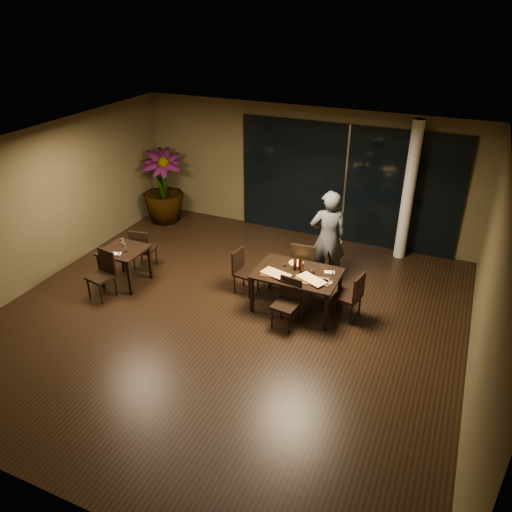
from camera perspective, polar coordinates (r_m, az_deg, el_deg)
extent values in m
plane|color=black|center=(9.02, -3.21, -7.08)|extent=(8.00, 8.00, 0.00)
cube|color=#4A4227|center=(11.73, 5.60, 9.59)|extent=(8.00, 0.10, 3.00)
cube|color=#4A4227|center=(5.61, -23.25, -15.79)|extent=(8.00, 0.10, 3.00)
cube|color=#4A4227|center=(10.59, -23.51, 5.30)|extent=(0.10, 8.00, 3.00)
cube|color=#4A4227|center=(7.53, 25.26, -4.20)|extent=(0.10, 8.00, 3.00)
cube|color=silver|center=(7.70, -3.81, 11.66)|extent=(8.00, 8.00, 0.04)
cube|color=black|center=(11.44, 10.21, 8.00)|extent=(5.00, 0.06, 2.70)
cylinder|color=silver|center=(10.89, 17.03, 7.01)|extent=(0.24, 0.24, 3.00)
cube|color=black|center=(8.92, 4.73, -2.00)|extent=(1.50, 1.00, 0.04)
cube|color=black|center=(8.98, -0.46, -4.48)|extent=(0.06, 0.06, 0.71)
cube|color=black|center=(8.60, 8.01, -6.43)|extent=(0.06, 0.06, 0.71)
cube|color=black|center=(9.67, 1.67, -1.92)|extent=(0.06, 0.06, 0.71)
cube|color=black|center=(9.32, 9.56, -3.60)|extent=(0.06, 0.06, 0.71)
cube|color=black|center=(10.03, -14.89, 0.66)|extent=(0.80, 0.80, 0.04)
cube|color=black|center=(10.18, -17.30, -1.68)|extent=(0.06, 0.06, 0.71)
cube|color=black|center=(9.78, -14.24, -2.50)|extent=(0.06, 0.06, 0.71)
cube|color=black|center=(10.63, -15.01, -0.03)|extent=(0.06, 0.06, 0.71)
cube|color=black|center=(10.25, -12.00, -0.75)|extent=(0.06, 0.06, 0.71)
cube|color=black|center=(9.70, 5.63, -1.09)|extent=(0.51, 0.51, 0.05)
cylinder|color=black|center=(9.94, 6.93, -1.99)|extent=(0.04, 0.04, 0.49)
cylinder|color=black|center=(10.02, 4.78, -1.62)|extent=(0.04, 0.04, 0.49)
cylinder|color=black|center=(9.61, 6.38, -3.08)|extent=(0.04, 0.04, 0.49)
cylinder|color=black|center=(9.69, 4.16, -2.69)|extent=(0.04, 0.04, 0.49)
cube|color=black|center=(9.38, 5.36, -0.25)|extent=(0.48, 0.07, 0.54)
cube|color=black|center=(8.59, 3.37, -5.69)|extent=(0.46, 0.46, 0.05)
cylinder|color=black|center=(8.66, 1.83, -7.05)|extent=(0.03, 0.03, 0.42)
cylinder|color=black|center=(8.53, 3.80, -7.71)|extent=(0.03, 0.03, 0.42)
cylinder|color=black|center=(8.90, 2.89, -5.99)|extent=(0.03, 0.03, 0.42)
cylinder|color=black|center=(8.77, 4.82, -6.61)|extent=(0.03, 0.03, 0.42)
cube|color=black|center=(8.61, 4.00, -3.82)|extent=(0.41, 0.09, 0.46)
cube|color=black|center=(9.54, -1.13, -1.99)|extent=(0.45, 0.45, 0.05)
cylinder|color=black|center=(9.45, -0.80, -3.75)|extent=(0.03, 0.03, 0.41)
cylinder|color=black|center=(9.69, 0.22, -2.87)|extent=(0.03, 0.03, 0.41)
cylinder|color=black|center=(9.60, -2.47, -3.22)|extent=(0.03, 0.03, 0.41)
cylinder|color=black|center=(9.84, -1.43, -2.37)|extent=(0.03, 0.03, 0.41)
cube|color=black|center=(9.52, -2.08, -0.52)|extent=(0.09, 0.40, 0.46)
cube|color=black|center=(8.95, 10.44, -4.58)|extent=(0.49, 0.49, 0.05)
cylinder|color=black|center=(9.25, 9.82, -4.91)|extent=(0.03, 0.03, 0.43)
cylinder|color=black|center=(8.99, 8.86, -5.90)|extent=(0.03, 0.03, 0.43)
cylinder|color=black|center=(9.14, 11.76, -5.55)|extent=(0.03, 0.03, 0.43)
cylinder|color=black|center=(8.88, 10.84, -6.57)|extent=(0.03, 0.03, 0.43)
cube|color=black|center=(8.76, 11.69, -3.63)|extent=(0.12, 0.42, 0.48)
cube|color=black|center=(10.63, -12.65, 0.77)|extent=(0.50, 0.50, 0.05)
cylinder|color=black|center=(10.80, -11.32, 0.06)|extent=(0.03, 0.03, 0.43)
cylinder|color=black|center=(10.94, -12.98, 0.25)|extent=(0.03, 0.03, 0.43)
cylinder|color=black|center=(10.52, -12.05, -0.80)|extent=(0.03, 0.03, 0.43)
cylinder|color=black|center=(10.67, -13.75, -0.59)|extent=(0.03, 0.03, 0.43)
cube|color=black|center=(10.37, -13.22, 1.48)|extent=(0.42, 0.12, 0.48)
cube|color=black|center=(9.81, -17.34, -2.30)|extent=(0.51, 0.51, 0.05)
cylinder|color=black|center=(9.95, -18.58, -3.50)|extent=(0.04, 0.04, 0.44)
cylinder|color=black|center=(9.70, -17.30, -4.15)|extent=(0.04, 0.04, 0.44)
cylinder|color=black|center=(10.13, -17.03, -2.67)|extent=(0.04, 0.04, 0.44)
cylinder|color=black|center=(9.88, -15.73, -3.29)|extent=(0.04, 0.04, 0.44)
cube|color=black|center=(9.79, -16.66, -0.60)|extent=(0.43, 0.12, 0.49)
imported|color=#323537|center=(9.69, 8.20, 1.98)|extent=(0.78, 0.66, 1.95)
imported|color=#21501A|center=(12.66, -10.62, 7.78)|extent=(1.36, 1.36, 1.81)
cube|color=#4C2A18|center=(8.80, 2.29, -2.16)|extent=(0.52, 0.27, 0.01)
cube|color=#4B2A18|center=(8.68, 6.39, -2.80)|extent=(0.63, 0.40, 0.01)
cylinder|color=#AA1D12|center=(9.20, 4.62, -0.83)|extent=(0.27, 0.27, 0.01)
cylinder|color=white|center=(9.08, 3.26, -0.96)|extent=(0.07, 0.07, 0.08)
cylinder|color=white|center=(8.90, 6.45, -1.66)|extent=(0.08, 0.08, 0.10)
cube|color=silver|center=(8.68, 8.08, -2.94)|extent=(0.20, 0.16, 0.01)
cube|color=white|center=(8.97, 8.40, -1.84)|extent=(0.20, 0.15, 0.01)
cube|color=white|center=(9.86, -15.69, 0.25)|extent=(0.21, 0.16, 0.01)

